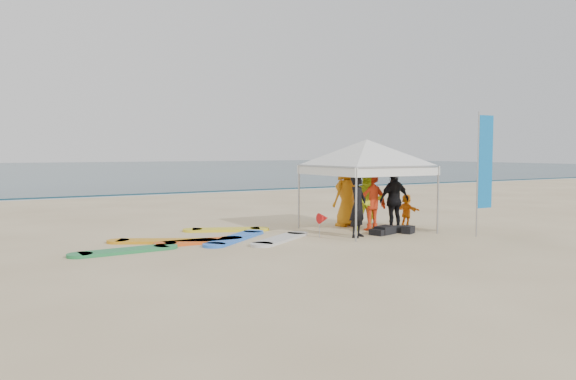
% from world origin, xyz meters
% --- Properties ---
extents(ground, '(120.00, 120.00, 0.00)m').
position_xyz_m(ground, '(0.00, 0.00, 0.00)').
color(ground, beige).
rests_on(ground, ground).
extents(ocean, '(160.00, 84.00, 0.08)m').
position_xyz_m(ocean, '(0.00, 60.00, 0.04)').
color(ocean, '#0C2633').
rests_on(ocean, ground).
extents(shoreline_foam, '(160.00, 1.20, 0.01)m').
position_xyz_m(shoreline_foam, '(0.00, 18.20, 0.00)').
color(shoreline_foam, silver).
rests_on(shoreline_foam, ground).
extents(person_black_a, '(0.72, 0.64, 1.65)m').
position_xyz_m(person_black_a, '(1.33, 1.34, 0.82)').
color(person_black_a, black).
rests_on(person_black_a, ground).
extents(person_yellow, '(1.04, 0.97, 1.71)m').
position_xyz_m(person_yellow, '(2.26, 2.09, 0.85)').
color(person_yellow, '#C4D61E').
rests_on(person_yellow, ground).
extents(person_orange_a, '(1.19, 0.72, 1.80)m').
position_xyz_m(person_orange_a, '(2.42, 2.21, 0.90)').
color(person_orange_a, red).
rests_on(person_orange_a, ground).
extents(person_black_b, '(1.01, 0.43, 1.72)m').
position_xyz_m(person_black_b, '(2.96, 1.82, 0.86)').
color(person_black_b, black).
rests_on(person_black_b, ground).
extents(person_orange_b, '(1.04, 0.80, 1.89)m').
position_xyz_m(person_orange_b, '(2.34, 3.25, 0.94)').
color(person_orange_b, orange).
rests_on(person_orange_b, ground).
extents(person_seated, '(0.31, 0.90, 0.97)m').
position_xyz_m(person_seated, '(3.81, 2.26, 0.48)').
color(person_seated, orange).
rests_on(person_seated, ground).
extents(canopy_tent, '(3.87, 3.87, 2.92)m').
position_xyz_m(canopy_tent, '(2.22, 2.14, 2.54)').
color(canopy_tent, '#A5A5A8').
rests_on(canopy_tent, ground).
extents(feather_flag, '(0.55, 0.04, 3.25)m').
position_xyz_m(feather_flag, '(4.30, -0.15, 1.91)').
color(feather_flag, '#A5A5A8').
rests_on(feather_flag, ground).
extents(marker_pennant, '(0.28, 0.28, 0.64)m').
position_xyz_m(marker_pennant, '(0.55, 1.76, 0.49)').
color(marker_pennant, '#A5A5A8').
rests_on(marker_pennant, ground).
extents(gear_pile, '(1.41, 0.66, 0.22)m').
position_xyz_m(gear_pile, '(2.48, 1.36, 0.10)').
color(gear_pile, black).
rests_on(gear_pile, ground).
extents(surfboard_spread, '(5.73, 3.58, 0.07)m').
position_xyz_m(surfboard_spread, '(-2.30, 2.69, 0.04)').
color(surfboard_spread, '#E55313').
rests_on(surfboard_spread, ground).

